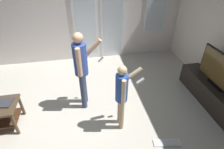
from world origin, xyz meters
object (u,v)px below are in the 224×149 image
at_px(person_child, 122,93).
at_px(laptop_closed, 1,103).
at_px(flat_screen_tv, 221,71).
at_px(loose_keyboard, 167,143).
at_px(tv_stand, 212,94).
at_px(person_adult, 82,66).

xyz_separation_m(person_child, laptop_closed, (-1.99, 0.41, -0.25)).
height_order(flat_screen_tv, loose_keyboard, flat_screen_tv).
relative_size(flat_screen_tv, person_child, 0.88).
xyz_separation_m(flat_screen_tv, person_child, (-1.94, -0.24, -0.02)).
height_order(tv_stand, laptop_closed, laptop_closed).
xyz_separation_m(flat_screen_tv, laptop_closed, (-3.93, 0.17, -0.27)).
bearing_deg(tv_stand, person_adult, 170.60).
bearing_deg(flat_screen_tv, loose_keyboard, -149.19).
bearing_deg(tv_stand, loose_keyboard, -149.35).
distance_m(flat_screen_tv, person_adult, 2.57).
relative_size(person_child, laptop_closed, 3.54).
xyz_separation_m(flat_screen_tv, person_adult, (-2.53, 0.42, 0.15)).
bearing_deg(laptop_closed, flat_screen_tv, 6.78).
distance_m(tv_stand, person_adult, 2.66).
distance_m(tv_stand, loose_keyboard, 1.51).
distance_m(flat_screen_tv, loose_keyboard, 1.68).
relative_size(tv_stand, loose_keyboard, 3.81).
bearing_deg(flat_screen_tv, person_child, -172.82).
height_order(person_child, laptop_closed, person_child).
bearing_deg(person_adult, person_child, -48.09).
bearing_deg(person_child, flat_screen_tv, 7.18).
relative_size(tv_stand, person_adult, 1.13).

